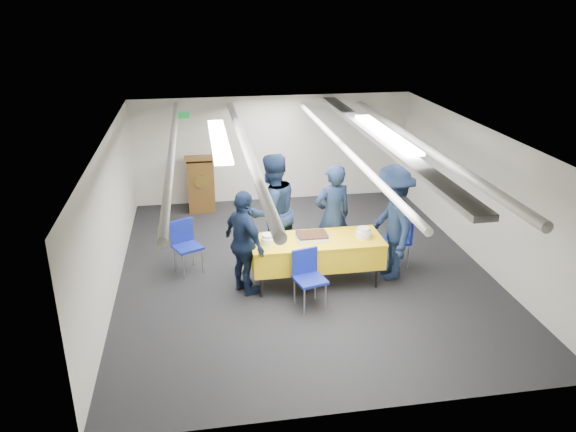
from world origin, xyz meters
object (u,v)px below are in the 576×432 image
Objects in this scene: sailor_a at (332,216)px; sailor_c at (245,243)px; chair_right at (401,236)px; sailor_b at (272,212)px; sailor_d at (392,223)px; chair_near at (308,272)px; sheet_cake at (312,236)px; serving_table at (316,251)px; chair_left at (185,241)px; podium at (201,182)px.

sailor_a reaches higher than sailor_c.
sailor_b reaches higher than chair_right.
sailor_d is (-0.32, -0.38, 0.41)m from chair_right.
chair_near is 0.45× the size of sailor_b.
sheet_cake is at bearing 73.38° from chair_near.
sailor_c is at bearing -173.49° from sheet_cake.
sailor_d reaches higher than sailor_c.
chair_left is (-2.03, 0.81, -0.03)m from serving_table.
sailor_a is (0.39, 0.59, 0.33)m from serving_table.
sheet_cake is 0.25× the size of sailor_b.
chair_near is 1.41m from sailor_a.
sailor_d reaches higher than sailor_a.
podium reaches higher than chair_left.
chair_left is (-0.32, -2.77, -0.08)m from podium.
sailor_b is (-2.14, 0.32, 0.45)m from chair_right.
sailor_d is at bearing -113.52° from sailor_c.
podium reaches higher than chair_right.
sailor_c reaches higher than chair_left.
podium is 1.44× the size of chair_near.
chair_right is 0.45× the size of sailor_b.
sailor_d reaches higher than chair_right.
podium is 0.64× the size of sailor_b.
chair_right is at bearing -6.09° from chair_left.
chair_left is at bearing -96.66° from podium.
sailor_a is at bearing 61.50° from chair_near.
chair_right is 2.74m from sailor_c.
podium is at bearing -17.96° from sailor_c.
podium is at bearing -97.36° from sailor_b.
chair_left is at bearing -103.39° from sailor_d.
sheet_cake is 0.57× the size of chair_left.
podium is at bearing -67.29° from sailor_a.
serving_table is at bearing -64.49° from podium.
chair_left is 1.31m from sailor_c.
sailor_d is (2.93, -3.53, 0.33)m from podium.
chair_right is at bearing 139.24° from sailor_d.
chair_left is at bearing -17.64° from sailor_a.
chair_right is 0.49× the size of sailor_a.
chair_near is 0.53× the size of sailor_c.
chair_near is (1.45, -4.19, -0.08)m from podium.
chair_near is 1.47m from sailor_b.
sailor_d is at bearing -130.55° from chair_right.
chair_near and chair_right have the same top height.
serving_table is 2.36× the size of chair_right.
sailor_a reaches higher than podium.
sheet_cake is 0.91m from sailor_b.
chair_left is (-3.58, 0.38, 0.00)m from chair_right.
chair_near is 2.09m from chair_right.
sailor_b is 1.01m from sailor_c.
podium is 4.44m from chair_near.
sailor_c is at bearing 28.82° from sailor_b.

